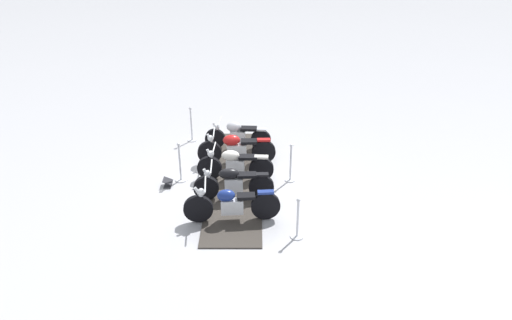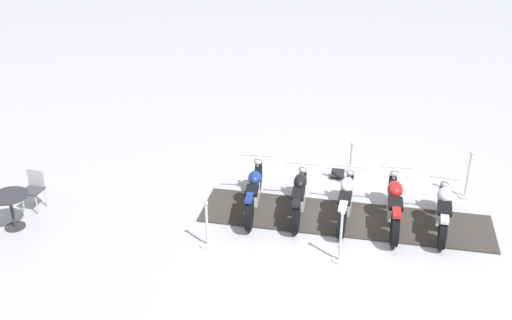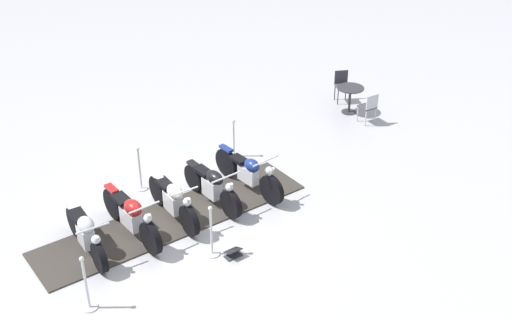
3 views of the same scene
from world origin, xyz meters
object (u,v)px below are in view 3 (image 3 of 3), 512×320
at_px(cafe_chair_across_table, 369,106).
at_px(stanchion_left_mid, 140,174).
at_px(motorcycle_maroon, 131,216).
at_px(motorcycle_black, 212,186).
at_px(info_placard, 233,254).
at_px(cafe_chair_near_table, 342,84).
at_px(stanchion_right_front, 87,290).
at_px(motorcycle_chrome, 86,234).
at_px(motorcycle_navy, 249,172).
at_px(cafe_table, 350,94).
at_px(stanchion_left_rear, 234,144).
at_px(motorcycle_cream, 173,200).
at_px(stanchion_right_mid, 212,238).

bearing_deg(cafe_chair_across_table, stanchion_left_mid, 88.78).
bearing_deg(motorcycle_maroon, motorcycle_black, 88.18).
height_order(motorcycle_black, info_placard, motorcycle_black).
bearing_deg(cafe_chair_near_table, stanchion_right_front, -41.47).
height_order(motorcycle_chrome, motorcycle_navy, motorcycle_navy).
bearing_deg(cafe_chair_across_table, motorcycle_maroon, 100.94).
bearing_deg(cafe_table, stanchion_left_rear, 52.79).
xyz_separation_m(motorcycle_navy, info_placard, (-0.32, 2.44, -0.41)).
height_order(motorcycle_navy, stanchion_right_front, stanchion_right_front).
height_order(motorcycle_chrome, stanchion_right_front, stanchion_right_front).
bearing_deg(cafe_table, info_placard, 79.06).
bearing_deg(cafe_table, motorcycle_cream, 64.68).
bearing_deg(cafe_chair_across_table, motorcycle_navy, 104.97).
bearing_deg(info_placard, motorcycle_chrome, -38.37).
distance_m(motorcycle_chrome, stanchion_left_rear, 4.84).
height_order(motorcycle_cream, cafe_chair_across_table, motorcycle_cream).
bearing_deg(cafe_chair_near_table, stanchion_left_rear, -52.19).
distance_m(stanchion_left_rear, cafe_chair_across_table, 4.12).
distance_m(stanchion_right_front, info_placard, 2.95).
xyz_separation_m(stanchion_right_front, cafe_chair_across_table, (-4.07, -8.68, 0.11)).
height_order(motorcycle_maroon, stanchion_left_rear, motorcycle_maroon).
relative_size(motorcycle_navy, stanchion_right_front, 1.70).
distance_m(motorcycle_maroon, cafe_table, 7.91).
distance_m(motorcycle_navy, stanchion_right_front, 4.83).
height_order(stanchion_right_front, cafe_chair_across_table, stanchion_right_front).
bearing_deg(motorcycle_maroon, cafe_table, 100.36).
xyz_separation_m(motorcycle_chrome, motorcycle_black, (-1.88, -2.30, -0.00)).
height_order(motorcycle_maroon, stanchion_left_mid, stanchion_left_mid).
relative_size(stanchion_left_mid, cafe_chair_across_table, 1.26).
distance_m(motorcycle_chrome, stanchion_right_mid, 2.48).
xyz_separation_m(stanchion_left_rear, cafe_chair_across_table, (-3.09, -2.72, 0.18)).
relative_size(motorcycle_maroon, stanchion_right_front, 1.64).
relative_size(motorcycle_chrome, motorcycle_navy, 0.81).
relative_size(stanchion_right_mid, cafe_chair_near_table, 1.25).
bearing_deg(motorcycle_cream, motorcycle_navy, 92.06).
bearing_deg(motorcycle_black, motorcycle_chrome, -92.12).
xyz_separation_m(motorcycle_chrome, stanchion_right_front, (-0.74, 1.43, -0.07)).
xyz_separation_m(motorcycle_maroon, cafe_chair_across_table, (-4.18, -6.48, 0.02)).
xyz_separation_m(motorcycle_chrome, cafe_table, (-4.22, -7.81, 0.10)).
xyz_separation_m(motorcycle_cream, cafe_table, (-2.97, -6.28, 0.09)).
height_order(motorcycle_black, stanchion_left_mid, stanchion_left_mid).
bearing_deg(motorcycle_cream, cafe_chair_near_table, 111.00).
bearing_deg(cafe_chair_across_table, motorcycle_black, 103.12).
relative_size(motorcycle_chrome, cafe_table, 2.05).
height_order(motorcycle_black, cafe_chair_near_table, motorcycle_black).
bearing_deg(motorcycle_black, stanchion_left_rear, 131.15).
distance_m(stanchion_right_mid, stanchion_left_rear, 3.99).
xyz_separation_m(motorcycle_black, cafe_table, (-2.34, -5.52, 0.10)).
distance_m(cafe_table, cafe_chair_across_table, 0.82).
xyz_separation_m(motorcycle_black, stanchion_left_mid, (1.81, -0.20, -0.07)).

